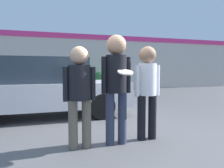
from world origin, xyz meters
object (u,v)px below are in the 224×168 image
person_right (147,85)px  shrub (102,81)px  person_left (80,88)px  parked_car_near (45,88)px  person_middle_with_frisbee (116,78)px

person_right → shrub: 9.02m
person_left → parked_car_near: size_ratio=0.38×
person_middle_with_frisbee → shrub: bearing=75.7°
person_right → parked_car_near: person_right is taller
person_left → shrub: size_ratio=1.39×
shrub → person_left: bearing=-107.9°
person_right → shrub: bearing=79.4°
parked_car_near → shrub: size_ratio=3.67×
person_middle_with_frisbee → person_right: person_middle_with_frisbee is taller
parked_car_near → shrub: 7.13m
shrub → person_right: bearing=-100.6°
parked_car_near → shrub: (3.37, 6.28, -0.19)m
person_middle_with_frisbee → parked_car_near: bearing=112.4°
person_left → person_middle_with_frisbee: (0.62, -0.01, 0.15)m
person_left → shrub: 9.40m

